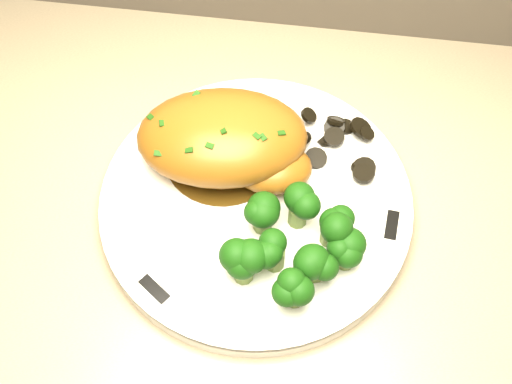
# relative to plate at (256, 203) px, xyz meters

# --- Properties ---
(plate) EXTENTS (0.34, 0.34, 0.02)m
(plate) POSITION_rel_plate_xyz_m (0.00, 0.00, 0.00)
(plate) COLOR white
(plate) RESTS_ON counter
(rim_accent_0) EXTENTS (0.01, 0.03, 0.00)m
(rim_accent_0) POSITION_rel_plate_xyz_m (0.12, -0.01, 0.01)
(rim_accent_0) COLOR black
(rim_accent_0) RESTS_ON plate
(rim_accent_1) EXTENTS (0.03, 0.02, 0.00)m
(rim_accent_1) POSITION_rel_plate_xyz_m (-0.05, 0.11, 0.01)
(rim_accent_1) COLOR black
(rim_accent_1) RESTS_ON plate
(rim_accent_2) EXTENTS (0.03, 0.03, 0.00)m
(rim_accent_2) POSITION_rel_plate_xyz_m (-0.07, -0.10, 0.01)
(rim_accent_2) COLOR black
(rim_accent_2) RESTS_ON plate
(gravy_pool) EXTENTS (0.11, 0.11, 0.00)m
(gravy_pool) POSITION_rel_plate_xyz_m (-0.04, 0.04, 0.01)
(gravy_pool) COLOR #402A0B
(gravy_pool) RESTS_ON plate
(chicken_breast) EXTENTS (0.17, 0.12, 0.06)m
(chicken_breast) POSITION_rel_plate_xyz_m (-0.03, 0.04, 0.04)
(chicken_breast) COLOR #905819
(chicken_breast) RESTS_ON plate
(mushroom_pile) EXTENTS (0.09, 0.07, 0.02)m
(mushroom_pile) POSITION_rel_plate_xyz_m (0.06, 0.06, 0.01)
(mushroom_pile) COLOR black
(mushroom_pile) RESTS_ON plate
(broccoli_florets) EXTENTS (0.11, 0.10, 0.04)m
(broccoli_florets) POSITION_rel_plate_xyz_m (0.04, -0.05, 0.03)
(broccoli_florets) COLOR #5B7230
(broccoli_florets) RESTS_ON plate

